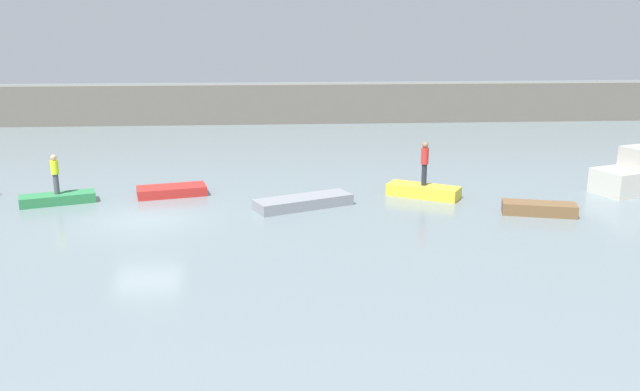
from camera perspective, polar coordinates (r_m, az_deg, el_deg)
ground_plane at (r=26.03m, az=-14.83°, el=-2.08°), size 120.00×120.00×0.00m
embankment_wall at (r=49.85m, az=-9.82°, el=7.71°), size 80.00×1.20×2.88m
rowboat_green at (r=29.53m, az=-21.60°, el=-0.25°), size 3.10×1.87×0.41m
rowboat_red at (r=29.44m, az=-12.62°, el=0.40°), size 3.12×1.91×0.41m
rowboat_grey at (r=26.88m, az=-1.43°, el=-0.57°), size 4.16×2.74×0.44m
rowboat_yellow at (r=28.82m, az=8.88°, el=0.38°), size 3.16×2.47×0.51m
rowboat_brown at (r=27.26m, az=18.30°, el=-1.07°), size 2.94×1.65×0.47m
person_hiviz_shirt at (r=29.28m, az=-21.81°, el=1.88°), size 0.32×0.32×1.66m
person_red_shirt at (r=28.53m, az=8.98°, el=2.96°), size 0.32×0.32×1.88m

